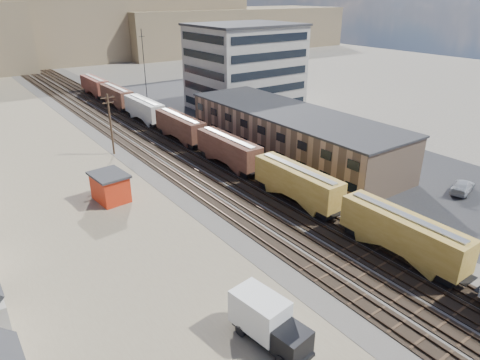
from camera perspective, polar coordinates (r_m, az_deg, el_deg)
ground at (r=46.06m, az=13.59°, el=-9.18°), size 300.00×300.00×0.00m
ballast_bed at (r=83.86m, az=-12.92°, el=6.12°), size 18.00×200.00×0.06m
dirt_yard at (r=69.45m, az=-24.66°, el=0.79°), size 24.00×180.00×0.03m
asphalt_lot at (r=82.87m, az=5.55°, el=6.40°), size 26.00×120.00×0.04m
rail_tracks at (r=83.63m, az=-13.27°, el=6.10°), size 11.40×200.00×0.24m
freight_train at (r=71.01m, az=-5.05°, el=5.80°), size 3.00×119.74×4.46m
warehouse at (r=70.21m, az=6.71°, el=6.26°), size 12.40×40.40×7.25m
office_tower at (r=99.60m, az=0.65°, el=14.89°), size 22.60×18.60×18.45m
utility_pole_north at (r=72.33m, az=-16.89°, el=7.28°), size 2.20×0.32×10.00m
radio_mast at (r=93.04m, az=-12.56°, el=13.63°), size 1.20×0.16×18.00m
hills_north at (r=194.78m, az=-28.25°, el=18.01°), size 265.00×80.00×32.00m
box_truck at (r=33.94m, az=3.71°, el=-18.25°), size 3.37×7.02×3.60m
maintenance_shed at (r=56.75m, az=-16.92°, el=-0.87°), size 4.31×5.35×3.69m
parked_car_white at (r=68.32m, az=21.07°, el=1.78°), size 4.08×5.30×1.68m
parked_car_silver at (r=64.17m, az=27.54°, el=-0.80°), size 5.98×3.72×1.62m
parked_car_blue at (r=95.39m, az=-0.96°, el=9.24°), size 5.51×4.47×1.39m
parked_car_far at (r=104.30m, az=0.88°, el=10.57°), size 2.31×4.99×1.65m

